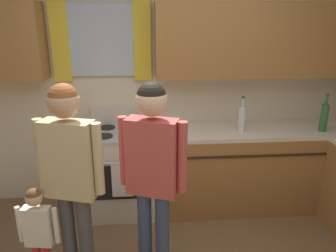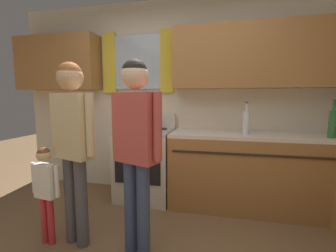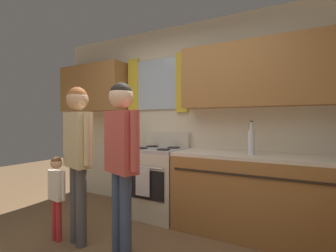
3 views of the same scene
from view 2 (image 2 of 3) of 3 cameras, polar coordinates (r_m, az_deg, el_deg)
back_wall_unit at (r=3.14m, az=3.36°, el=10.48°), size 4.60×0.42×2.60m
kitchen_counter_run at (r=2.69m, az=32.70°, el=-12.89°), size 2.30×2.19×0.90m
stove_oven at (r=3.09m, az=-5.49°, el=-8.97°), size 0.69×0.67×1.10m
bottle_wine_green at (r=2.93m, az=35.32°, el=0.54°), size 0.08×0.08×0.39m
bottle_tall_clear at (r=2.77m, az=18.59°, el=0.95°), size 0.07×0.07×0.37m
adult_holding_child at (r=2.16m, az=-22.29°, el=-1.54°), size 0.48×0.25×1.61m
adult_in_plaid at (r=1.89m, az=-7.93°, el=-2.22°), size 0.47×0.27×1.61m
small_child at (r=2.37m, az=-27.81°, el=-12.47°), size 0.30×0.12×0.89m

